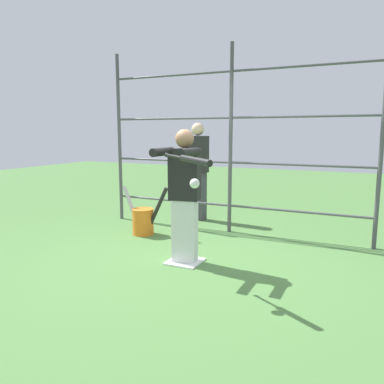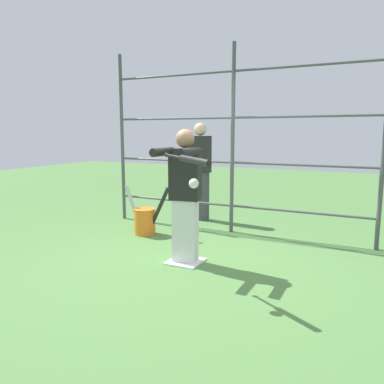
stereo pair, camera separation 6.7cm
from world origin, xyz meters
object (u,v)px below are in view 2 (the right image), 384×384
bystander_behind_fence (200,170)px  baseball_bat_swinging (191,160)px  batter (185,192)px  bat_bucket (145,220)px  softball_in_flight (194,183)px

bystander_behind_fence → baseball_bat_swinging: bearing=113.4°
batter → baseball_bat_swinging: bearing=121.8°
batter → bystander_behind_fence: (0.81, -2.17, 0.03)m
baseball_bat_swinging → bystander_behind_fence: (1.22, -2.83, -0.41)m
batter → baseball_bat_swinging: size_ratio=2.27×
baseball_bat_swinging → bat_bucket: baseball_bat_swinging is taller
softball_in_flight → bat_bucket: softball_in_flight is taller
baseball_bat_swinging → softball_in_flight: baseball_bat_swinging is taller
batter → bystander_behind_fence: bearing=-69.5°
softball_in_flight → batter: bearing=-56.4°
bat_bucket → batter: bearing=142.9°
batter → softball_in_flight: batter is taller
baseball_bat_swinging → bat_bucket: 2.45m
baseball_bat_swinging → bystander_behind_fence: size_ratio=0.41×
baseball_bat_swinging → softball_in_flight: 0.23m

